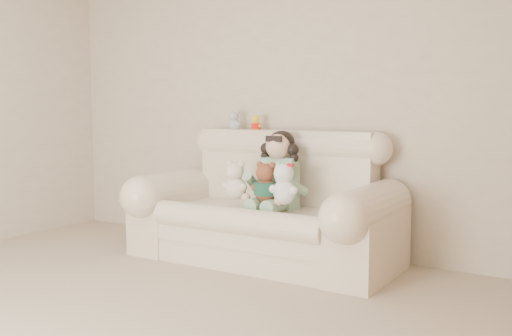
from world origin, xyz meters
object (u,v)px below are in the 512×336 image
(brown_teddy, at_px, (266,178))
(cream_teddy, at_px, (236,177))
(white_cat, at_px, (284,179))
(seated_child, at_px, (279,169))
(sofa, at_px, (263,197))

(brown_teddy, distance_m, cream_teddy, 0.26)
(white_cat, xyz_separation_m, cream_teddy, (-0.44, 0.01, -0.01))
(white_cat, bearing_deg, cream_teddy, -159.37)
(seated_child, distance_m, brown_teddy, 0.21)
(white_cat, height_order, cream_teddy, white_cat)
(sofa, bearing_deg, seated_child, 39.39)
(seated_child, bearing_deg, cream_teddy, -137.32)
(seated_child, bearing_deg, white_cat, -49.40)
(sofa, height_order, seated_child, seated_child)
(white_cat, bearing_deg, sofa, 173.55)
(white_cat, bearing_deg, brown_teddy, -165.70)
(sofa, relative_size, white_cat, 5.70)
(brown_teddy, distance_m, white_cat, 0.17)
(seated_child, bearing_deg, brown_teddy, -85.96)
(sofa, distance_m, brown_teddy, 0.23)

